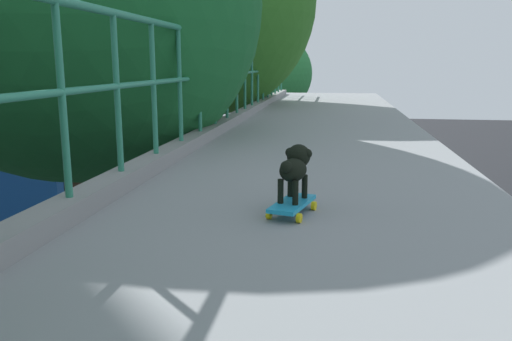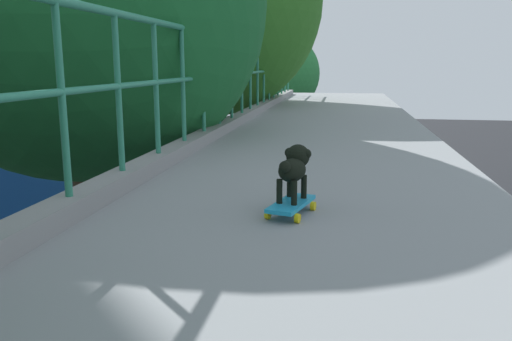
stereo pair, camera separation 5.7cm
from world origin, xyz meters
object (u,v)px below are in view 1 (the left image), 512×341
at_px(city_bus, 95,173).
at_px(toy_skateboard, 292,204).
at_px(small_dog, 295,166).
at_px(car_green_fifth, 68,323).

distance_m(city_bus, toy_skateboard, 18.81).
xyz_separation_m(city_bus, small_dog, (9.21, -15.97, 3.72)).
xyz_separation_m(city_bus, toy_skateboard, (9.20, -16.03, 3.49)).
bearing_deg(car_green_fifth, city_bus, 112.13).
bearing_deg(city_bus, car_green_fifth, -67.87).
xyz_separation_m(car_green_fifth, city_bus, (-3.86, 9.49, 1.19)).
bearing_deg(car_green_fifth, toy_skateboard, -50.76).
relative_size(toy_skateboard, small_dog, 1.34).
xyz_separation_m(car_green_fifth, small_dog, (5.35, -6.48, 4.90)).
height_order(toy_skateboard, small_dog, small_dog).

